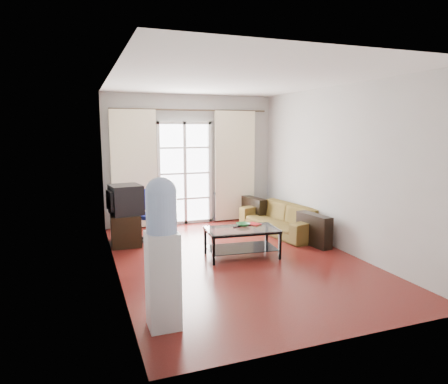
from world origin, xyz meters
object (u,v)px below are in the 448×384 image
Objects in this scene: water_cooler at (162,251)px; task_chair at (150,225)px; tv_stand at (125,228)px; crt_tv at (125,200)px; coffee_table at (242,239)px; sofa at (281,219)px.

task_chair is at bearing 82.64° from water_cooler.
water_cooler is at bearing -86.80° from tv_stand.
crt_tv reaches higher than task_chair.
tv_stand is 1.21× the size of crt_tv.
water_cooler is at bearing -97.75° from crt_tv.
tv_stand is at bearing 80.41° from crt_tv.
coffee_table is 1.28× the size of task_chair.
coffee_table is at bearing -37.08° from tv_stand.
sofa is at bearing 40.81° from coffee_table.
crt_tv is (-0.00, -0.05, 0.52)m from tv_stand.
water_cooler reaches higher than task_chair.
tv_stand is 0.48× the size of water_cooler.
sofa is 2.97m from crt_tv.
sofa is 2.68× the size of tv_stand.
coffee_table is 2.17m from crt_tv.
task_chair reaches higher than coffee_table.
water_cooler is at bearing -53.21° from sofa.
coffee_table is at bearing 48.33° from water_cooler.
task_chair is (-2.47, 0.38, -0.01)m from sofa.
sofa reaches higher than tv_stand.
task_chair is 0.59× the size of water_cooler.
coffee_table is 1.58× the size of tv_stand.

